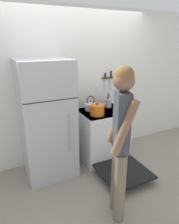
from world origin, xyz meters
name	(u,v)px	position (x,y,z in m)	size (l,w,h in m)	color
ground_plane	(80,151)	(0.00, 0.00, 0.00)	(14.00, 14.00, 0.00)	gray
wall_back	(78,86)	(0.00, 0.03, 1.27)	(10.00, 0.06, 2.55)	silver
refrigerator	(47,120)	(-0.67, -0.34, 0.89)	(0.74, 0.72, 1.79)	#B7BABF
stove_range	(103,135)	(0.30, -0.37, 0.44)	(0.79, 1.37, 0.89)	white
dutch_oven_pot	(97,110)	(0.12, -0.46, 0.98)	(0.28, 0.24, 0.20)	orange
tea_kettle	(91,106)	(0.14, -0.20, 0.97)	(0.24, 0.20, 0.26)	silver
utensil_jar	(109,103)	(0.50, -0.19, 0.97)	(0.11, 0.11, 0.29)	#B7BABF
person	(121,139)	(-0.17, -1.54, 1.03)	(0.38, 0.43, 1.80)	#6B6051
wall_knife_strip	(108,78)	(0.58, -0.02, 1.38)	(0.24, 0.03, 0.35)	brown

